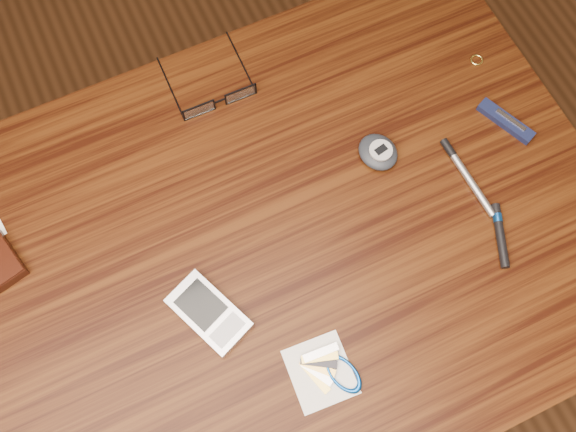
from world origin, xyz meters
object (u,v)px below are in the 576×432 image
object	(u,v)px
desk	(265,268)
pocket_knife	(506,121)
notepad_keys	(331,371)
pda_phone	(209,313)
silver_pen	(464,171)
eyeglasses	(218,99)
pedometer	(378,152)

from	to	relation	value
desk	pocket_knife	world-z (taller)	pocket_knife
desk	notepad_keys	distance (m)	0.22
pda_phone	pocket_knife	xyz separation A→B (m)	(0.51, 0.08, -0.00)
pda_phone	silver_pen	xyz separation A→B (m)	(0.41, 0.04, -0.00)
eyeglasses	notepad_keys	distance (m)	0.43
notepad_keys	pedometer	bearing A→B (deg)	51.34
pedometer	silver_pen	xyz separation A→B (m)	(0.10, -0.08, -0.01)
silver_pen	pocket_knife	bearing A→B (deg)	24.02
eyeglasses	pedometer	world-z (taller)	same
desk	pda_phone	world-z (taller)	pda_phone
notepad_keys	pocket_knife	world-z (taller)	pocket_knife
pedometer	desk	bearing A→B (deg)	-164.46
desk	eyeglasses	world-z (taller)	eyeglasses
silver_pen	desk	bearing A→B (deg)	176.58
desk	pedometer	size ratio (longest dim) A/B	14.13
pedometer	silver_pen	bearing A→B (deg)	-37.90
eyeglasses	pocket_knife	size ratio (longest dim) A/B	1.35
desk	pedometer	world-z (taller)	pedometer
pedometer	eyeglasses	bearing A→B (deg)	134.39
pedometer	silver_pen	distance (m)	0.13
pda_phone	eyeglasses	bearing A→B (deg)	64.80
pedometer	notepad_keys	world-z (taller)	pedometer
desk	notepad_keys	size ratio (longest dim) A/B	10.29
eyeglasses	pocket_knife	bearing A→B (deg)	-29.71
pedometer	pocket_knife	xyz separation A→B (m)	(0.20, -0.03, -0.01)
desk	pocket_knife	xyz separation A→B (m)	(0.41, 0.03, 0.11)
silver_pen	pda_phone	bearing A→B (deg)	-175.06
pda_phone	silver_pen	world-z (taller)	pda_phone
eyeglasses	pedometer	xyz separation A→B (m)	(0.18, -0.18, -0.00)
notepad_keys	pocket_knife	bearing A→B (deg)	28.53
pda_phone	pocket_knife	bearing A→B (deg)	8.84
notepad_keys	eyeglasses	bearing A→B (deg)	86.81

